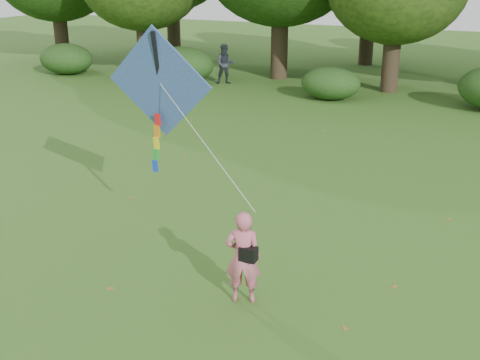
% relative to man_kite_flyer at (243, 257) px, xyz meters
% --- Properties ---
extents(ground, '(100.00, 100.00, 0.00)m').
position_rel_man_kite_flyer_xyz_m(ground, '(0.36, 0.01, -0.87)').
color(ground, '#265114').
rests_on(ground, ground).
extents(man_kite_flyer, '(0.74, 0.61, 1.73)m').
position_rel_man_kite_flyer_xyz_m(man_kite_flyer, '(0.00, 0.00, 0.00)').
color(man_kite_flyer, '#CB5F75').
rests_on(man_kite_flyer, ground).
extents(bystander_left, '(1.20, 1.13, 1.97)m').
position_rel_man_kite_flyer_xyz_m(bystander_left, '(-9.50, 18.42, 0.12)').
color(bystander_left, '#2A3038').
rests_on(bystander_left, ground).
extents(crossbody_bag, '(0.43, 0.20, 0.70)m').
position_rel_man_kite_flyer_xyz_m(crossbody_bag, '(0.12, -0.03, 0.11)').
color(crossbody_bag, black).
rests_on(crossbody_bag, ground).
extents(flying_kite, '(4.13, 2.15, 3.13)m').
position_rel_man_kite_flyer_xyz_m(flying_kite, '(-2.68, 1.72, 2.53)').
color(flying_kite, '#2865B0').
rests_on(flying_kite, ground).
extents(shrub_band, '(39.15, 3.22, 1.88)m').
position_rel_man_kite_flyer_xyz_m(shrub_band, '(-0.36, 17.62, -0.01)').
color(shrub_band, '#264919').
rests_on(shrub_band, ground).
extents(fallen_leaves, '(10.13, 15.94, 0.01)m').
position_rel_man_kite_flyer_xyz_m(fallen_leaves, '(-0.09, 2.45, -0.86)').
color(fallen_leaves, olive).
rests_on(fallen_leaves, ground).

